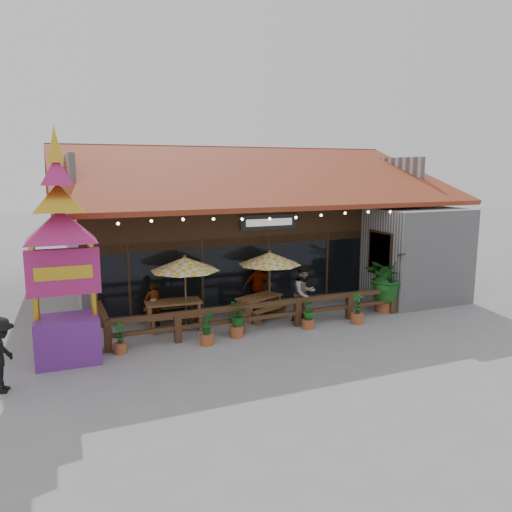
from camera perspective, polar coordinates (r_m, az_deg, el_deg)
name	(u,v)px	position (r m, az deg, el deg)	size (l,w,h in m)	color
ground	(303,320)	(17.24, 5.45, -7.28)	(100.00, 100.00, 0.00)	gray
restaurant_building	(240,233)	(22.77, -1.83, 2.64)	(15.50, 14.73, 6.09)	#AAAAAF
patio_railing	(245,312)	(15.91, -1.25, -6.40)	(10.00, 2.60, 0.92)	#4D311B
umbrella_left	(185,264)	(16.12, -8.13, -0.93)	(2.95, 2.95, 2.38)	brown
umbrella_right	(270,259)	(17.19, 1.58, -0.31)	(2.61, 2.61, 2.33)	brown
picnic_table_left	(173,309)	(16.54, -9.42, -6.03)	(1.92, 1.70, 0.86)	brown
picnic_table_right	(259,303)	(17.28, 0.34, -5.40)	(2.01, 1.89, 0.77)	brown
thai_sign_tower	(61,232)	(13.73, -21.42, 2.59)	(2.52, 2.52, 6.62)	#632485
tropical_plant	(385,277)	(18.44, 14.57, -2.36)	(2.07, 1.98, 2.21)	brown
diner_a	(153,304)	(16.66, -11.66, -5.39)	(0.54, 0.36, 1.49)	#392212
diner_b	(304,293)	(16.90, 5.52, -4.28)	(0.93, 0.72, 1.90)	#392212
diner_c	(258,287)	(18.02, 0.26, -3.52)	(1.05, 0.44, 1.79)	#392212
pedestrian	(1,355)	(13.01, -27.10, -10.03)	(1.14, 0.66, 1.77)	black
planter_a	(120,340)	(14.59, -15.30, -9.29)	(0.36, 0.36, 0.88)	brown
planter_b	(207,330)	(14.79, -5.62, -8.38)	(0.44, 0.47, 1.00)	brown
planter_c	(237,318)	(15.34, -2.24, -7.11)	(0.85, 0.84, 1.06)	brown
planter_d	(309,315)	(16.23, 6.02, -6.71)	(0.44, 0.44, 0.94)	brown
planter_e	(357,311)	(17.01, 11.51, -6.13)	(0.44, 0.44, 1.05)	brown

